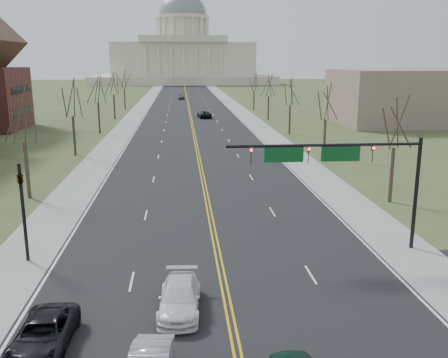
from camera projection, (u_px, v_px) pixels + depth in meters
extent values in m
cube|color=black|center=(189.00, 108.00, 124.56)|extent=(20.00, 380.00, 0.01)
cube|color=black|center=(230.00, 314.00, 23.82)|extent=(120.00, 14.00, 0.01)
cube|color=gray|center=(140.00, 109.00, 123.54)|extent=(4.00, 380.00, 0.03)
cube|color=gray|center=(237.00, 108.00, 125.58)|extent=(4.00, 380.00, 0.03)
cube|color=gold|center=(189.00, 108.00, 124.56)|extent=(0.42, 380.00, 0.01)
cube|color=silver|center=(149.00, 108.00, 123.73)|extent=(0.15, 380.00, 0.01)
cube|color=silver|center=(228.00, 108.00, 125.39)|extent=(0.15, 380.00, 0.01)
cube|color=beige|center=(184.00, 79.00, 259.72)|extent=(90.00, 60.00, 4.00)
cube|color=beige|center=(183.00, 59.00, 257.38)|extent=(70.00, 40.00, 16.00)
cube|color=beige|center=(183.00, 39.00, 235.31)|extent=(42.00, 3.00, 3.00)
cylinder|color=beige|center=(183.00, 31.00, 254.12)|extent=(24.00, 24.00, 12.00)
cylinder|color=beige|center=(183.00, 17.00, 252.53)|extent=(27.00, 27.00, 1.60)
ellipsoid|color=gray|center=(183.00, 15.00, 252.34)|extent=(24.00, 24.00, 22.80)
cylinder|color=black|center=(416.00, 194.00, 31.30)|extent=(0.24, 0.24, 7.20)
cylinder|color=black|center=(325.00, 145.00, 30.05)|extent=(12.00, 0.18, 0.18)
imported|color=black|center=(372.00, 153.00, 30.43)|extent=(0.35, 0.40, 1.10)
sphere|color=#FF0C0C|center=(374.00, 148.00, 30.20)|extent=(0.18, 0.18, 0.18)
imported|color=black|center=(308.00, 154.00, 30.09)|extent=(0.35, 0.40, 1.10)
sphere|color=#FF0C0C|center=(309.00, 149.00, 29.86)|extent=(0.18, 0.18, 0.18)
imported|color=black|center=(251.00, 155.00, 29.80)|extent=(0.35, 0.40, 1.10)
sphere|color=#FF0C0C|center=(251.00, 150.00, 29.57)|extent=(0.18, 0.18, 0.18)
cube|color=#0C4C1E|center=(341.00, 154.00, 30.26)|extent=(2.40, 0.12, 0.90)
cube|color=#0C4C1E|center=(284.00, 155.00, 29.96)|extent=(2.40, 0.12, 0.90)
cylinder|color=black|center=(24.00, 213.00, 29.41)|extent=(0.20, 0.20, 6.00)
imported|color=black|center=(20.00, 177.00, 28.90)|extent=(0.32, 0.36, 0.99)
cylinder|color=#372E20|center=(391.00, 175.00, 42.02)|extent=(0.32, 0.32, 4.68)
cylinder|color=#372E20|center=(27.00, 170.00, 43.24)|extent=(0.32, 0.32, 4.95)
cylinder|color=#372E20|center=(325.00, 139.00, 61.40)|extent=(0.32, 0.32, 4.68)
cylinder|color=#372E20|center=(74.00, 136.00, 62.61)|extent=(0.32, 0.32, 4.95)
cylinder|color=#372E20|center=(290.00, 120.00, 80.77)|extent=(0.32, 0.32, 4.68)
cylinder|color=#372E20|center=(99.00, 118.00, 81.99)|extent=(0.32, 0.32, 4.95)
cylinder|color=#372E20|center=(268.00, 108.00, 100.15)|extent=(0.32, 0.32, 4.68)
cylinder|color=#372E20|center=(114.00, 107.00, 101.36)|extent=(0.32, 0.32, 4.95)
cylinder|color=#372E20|center=(254.00, 100.00, 119.52)|extent=(0.32, 0.32, 4.68)
cylinder|color=#372E20|center=(125.00, 99.00, 120.74)|extent=(0.32, 0.32, 4.95)
cube|color=black|center=(23.00, 111.00, 86.46)|extent=(0.10, 9.80, 1.20)
cube|color=black|center=(20.00, 89.00, 85.60)|extent=(0.10, 9.80, 1.20)
cube|color=#7B6857|center=(404.00, 97.00, 93.85)|extent=(25.00, 20.00, 10.00)
imported|color=black|center=(43.00, 334.00, 20.78)|extent=(2.33, 4.85, 1.33)
imported|color=white|center=(180.00, 298.00, 23.92)|extent=(2.23, 4.88, 1.38)
imported|color=black|center=(204.00, 114.00, 103.74)|extent=(2.96, 5.39, 1.43)
imported|color=#505358|center=(181.00, 97.00, 152.34)|extent=(2.25, 4.73, 1.56)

